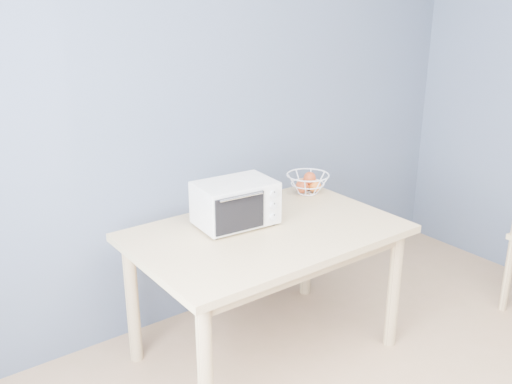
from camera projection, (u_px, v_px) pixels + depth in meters
dining_table at (266, 247)px, 3.03m from camera, size 1.40×0.90×0.75m
toaster_oven at (233, 203)px, 3.00m from camera, size 0.43×0.32×0.24m
fruit_basket at (307, 183)px, 3.51m from camera, size 0.29×0.29×0.13m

